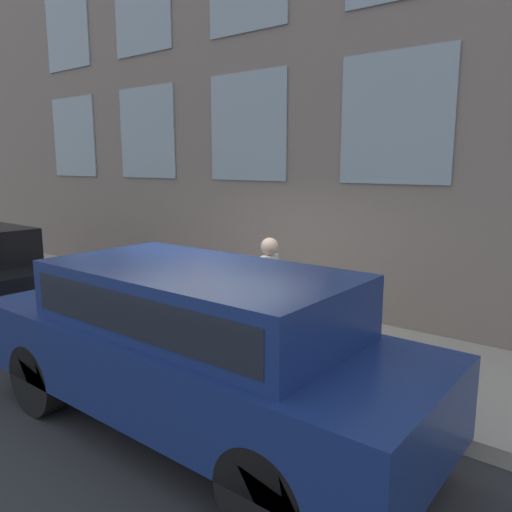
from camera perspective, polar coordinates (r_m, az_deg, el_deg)
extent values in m
plane|color=#2D2D30|center=(6.94, -5.99, -12.38)|extent=(80.00, 80.00, 0.00)
cube|color=#A8A093|center=(7.85, 0.91, -8.87)|extent=(2.67, 60.00, 0.18)
cube|color=#8C9EA8|center=(7.87, 15.59, 14.93)|extent=(0.03, 1.75, 1.92)
cube|color=#8C9EA8|center=(9.34, -1.01, 14.54)|extent=(0.03, 1.75, 1.92)
cube|color=#8C9EA8|center=(11.33, -12.39, 13.59)|extent=(0.03, 1.75, 1.92)
cube|color=#8C9EA8|center=(13.61, -20.10, 12.64)|extent=(0.03, 1.75, 1.92)
cube|color=#8C9EA8|center=(11.76, -12.93, 26.19)|extent=(0.03, 1.75, 1.92)
cube|color=#8C9EA8|center=(13.97, -20.82, 23.21)|extent=(0.03, 1.75, 1.92)
cylinder|color=gold|center=(7.28, -1.48, -9.54)|extent=(0.27, 0.27, 0.04)
cylinder|color=gold|center=(7.17, -1.50, -7.02)|extent=(0.20, 0.20, 0.71)
sphere|color=#A4891E|center=(7.07, -1.51, -4.28)|extent=(0.21, 0.21, 0.21)
cylinder|color=black|center=(7.06, -1.51, -3.78)|extent=(0.07, 0.07, 0.08)
cylinder|color=gold|center=(7.05, -0.55, -6.59)|extent=(0.09, 0.10, 0.09)
cylinder|color=gold|center=(7.24, -2.42, -6.15)|extent=(0.09, 0.10, 0.09)
cylinder|color=#726651|center=(6.99, 1.14, -7.39)|extent=(0.11, 0.11, 0.73)
cylinder|color=#726651|center=(7.11, 1.89, -7.10)|extent=(0.11, 0.11, 0.73)
cube|color=white|center=(6.88, 1.55, -2.16)|extent=(0.20, 0.14, 0.55)
cylinder|color=white|center=(6.77, 0.83, -2.25)|extent=(0.09, 0.09, 0.52)
cylinder|color=white|center=(6.99, 2.24, -1.85)|extent=(0.09, 0.09, 0.52)
sphere|color=beige|center=(6.81, 1.56, 1.09)|extent=(0.24, 0.24, 0.24)
cylinder|color=black|center=(6.06, -23.67, -12.71)|extent=(0.24, 0.79, 0.79)
cylinder|color=black|center=(6.86, -11.99, -9.33)|extent=(0.24, 0.79, 0.79)
cylinder|color=black|center=(3.90, 1.00, -25.57)|extent=(0.24, 0.79, 0.79)
cylinder|color=black|center=(5.05, 12.31, -16.83)|extent=(0.24, 0.79, 0.79)
cube|color=navy|center=(5.15, -7.65, -11.57)|extent=(1.80, 5.01, 0.74)
cube|color=navy|center=(4.85, -6.81, -4.66)|extent=(1.58, 3.11, 0.59)
cube|color=#1E232D|center=(4.85, -6.81, -4.66)|extent=(1.59, 2.86, 0.38)
cylinder|color=black|center=(9.36, -23.13, -4.76)|extent=(0.24, 0.73, 0.73)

